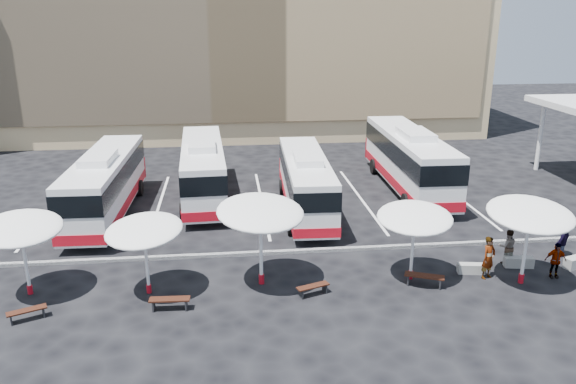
{
  "coord_description": "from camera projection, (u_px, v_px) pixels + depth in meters",
  "views": [
    {
      "loc": [
        -1.99,
        -23.45,
        10.8
      ],
      "look_at": [
        1.0,
        3.0,
        2.2
      ],
      "focal_mm": 35.0,
      "sensor_mm": 36.0,
      "label": 1
    }
  ],
  "objects": [
    {
      "name": "ground",
      "position": [
        274.0,
        258.0,
        25.71
      ],
      "size": [
        120.0,
        120.0,
        0.0
      ],
      "primitive_type": "plane",
      "color": "black",
      "rests_on": "ground"
    },
    {
      "name": "curb_divider",
      "position": [
        273.0,
        252.0,
        26.16
      ],
      "size": [
        34.0,
        0.25,
        0.15
      ],
      "primitive_type": "cube",
      "color": "black",
      "rests_on": "ground"
    },
    {
      "name": "bay_lines",
      "position": [
        262.0,
        202.0,
        33.27
      ],
      "size": [
        24.15,
        12.0,
        0.01
      ],
      "color": "white",
      "rests_on": "ground"
    },
    {
      "name": "bus_0",
      "position": [
        105.0,
        182.0,
        30.72
      ],
      "size": [
        2.93,
        11.58,
        3.66
      ],
      "rotation": [
        0.0,
        0.0,
        -0.03
      ],
      "color": "white",
      "rests_on": "ground"
    },
    {
      "name": "bus_1",
      "position": [
        203.0,
        168.0,
        33.63
      ],
      "size": [
        3.02,
        11.54,
        3.63
      ],
      "rotation": [
        0.0,
        0.0,
        0.04
      ],
      "color": "white",
      "rests_on": "ground"
    },
    {
      "name": "bus_2",
      "position": [
        306.0,
        181.0,
        31.39
      ],
      "size": [
        2.84,
        10.93,
        3.44
      ],
      "rotation": [
        0.0,
        0.0,
        -0.04
      ],
      "color": "white",
      "rests_on": "ground"
    },
    {
      "name": "bus_3",
      "position": [
        409.0,
        158.0,
        35.21
      ],
      "size": [
        3.12,
        12.55,
        3.97
      ],
      "rotation": [
        0.0,
        0.0,
        -0.02
      ],
      "color": "white",
      "rests_on": "ground"
    },
    {
      "name": "sunshade_0",
      "position": [
        20.0,
        228.0,
        21.63
      ],
      "size": [
        4.09,
        4.11,
        3.31
      ],
      "rotation": [
        0.0,
        0.0,
        0.36
      ],
      "color": "white",
      "rests_on": "ground"
    },
    {
      "name": "sunshade_1",
      "position": [
        144.0,
        231.0,
        21.76
      ],
      "size": [
        3.97,
        3.99,
        3.16
      ],
      "rotation": [
        0.0,
        0.0,
        -0.4
      ],
      "color": "white",
      "rests_on": "ground"
    },
    {
      "name": "sunshade_2",
      "position": [
        260.0,
        213.0,
        22.39
      ],
      "size": [
        4.48,
        4.51,
        3.69
      ],
      "rotation": [
        0.0,
        0.0,
        0.33
      ],
      "color": "white",
      "rests_on": "ground"
    },
    {
      "name": "sunshade_3",
      "position": [
        415.0,
        218.0,
        22.93
      ],
      "size": [
        3.81,
        3.84,
        3.23
      ],
      "rotation": [
        0.0,
        0.0,
        -0.27
      ],
      "color": "white",
      "rests_on": "ground"
    },
    {
      "name": "sunshade_4",
      "position": [
        530.0,
        214.0,
        22.48
      ],
      "size": [
        3.74,
        3.78,
        3.57
      ],
      "rotation": [
        0.0,
        0.0,
        -0.1
      ],
      "color": "white",
      "rests_on": "ground"
    },
    {
      "name": "wood_bench_0",
      "position": [
        27.0,
        312.0,
        20.49
      ],
      "size": [
        1.4,
        0.89,
        0.42
      ],
      "rotation": [
        0.0,
        0.0,
        0.42
      ],
      "color": "black",
      "rests_on": "ground"
    },
    {
      "name": "wood_bench_1",
      "position": [
        170.0,
        301.0,
        21.19
      ],
      "size": [
        1.54,
        0.48,
        0.47
      ],
      "rotation": [
        0.0,
        0.0,
        -0.05
      ],
      "color": "black",
      "rests_on": "ground"
    },
    {
      "name": "wood_bench_2",
      "position": [
        313.0,
        288.0,
        22.31
      ],
      "size": [
        1.39,
        0.8,
        0.41
      ],
      "rotation": [
        0.0,
        0.0,
        0.35
      ],
      "color": "black",
      "rests_on": "ground"
    },
    {
      "name": "wood_bench_3",
      "position": [
        424.0,
        278.0,
        23.02
      ],
      "size": [
        1.64,
        1.0,
        0.49
      ],
      "rotation": [
        0.0,
        0.0,
        -0.39
      ],
      "color": "black",
      "rests_on": "ground"
    },
    {
      "name": "conc_bench_0",
      "position": [
        471.0,
        268.0,
        24.21
      ],
      "size": [
        1.19,
        0.56,
        0.43
      ],
      "primitive_type": "cube",
      "rotation": [
        0.0,
        0.0,
        -0.16
      ],
      "color": "gray",
      "rests_on": "ground"
    },
    {
      "name": "conc_bench_1",
      "position": [
        519.0,
        262.0,
        24.79
      ],
      "size": [
        1.29,
        0.62,
        0.47
      ],
      "primitive_type": "cube",
      "rotation": [
        0.0,
        0.0,
        -0.17
      ],
      "color": "gray",
      "rests_on": "ground"
    },
    {
      "name": "passenger_0",
      "position": [
        488.0,
        258.0,
        23.58
      ],
      "size": [
        0.8,
        0.7,
        1.85
      ],
      "primitive_type": "imported",
      "rotation": [
        0.0,
        0.0,
        0.46
      ],
      "color": "black",
      "rests_on": "ground"
    },
    {
      "name": "passenger_1",
      "position": [
        508.0,
        247.0,
        24.95
      ],
      "size": [
        0.91,
        0.78,
        1.62
      ],
      "primitive_type": "imported",
      "rotation": [
        0.0,
        0.0,
        2.9
      ],
      "color": "black",
      "rests_on": "ground"
    },
    {
      "name": "passenger_2",
      "position": [
        555.0,
        260.0,
        23.65
      ],
      "size": [
        0.96,
        0.48,
        1.57
      ],
      "primitive_type": "imported",
      "rotation": [
        0.0,
        0.0,
        -0.1
      ],
      "color": "black",
      "rests_on": "ground"
    },
    {
      "name": "passenger_3",
      "position": [
        561.0,
        238.0,
        25.72
      ],
      "size": [
        1.28,
        1.15,
        1.72
      ],
      "primitive_type": "imported",
      "rotation": [
        0.0,
        0.0,
        3.73
      ],
      "color": "black",
      "rests_on": "ground"
    }
  ]
}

